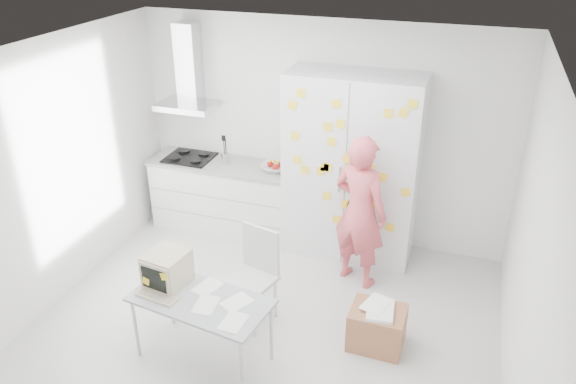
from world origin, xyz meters
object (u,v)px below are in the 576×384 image
(person, at_px, (360,212))
(cardboard_box, at_px, (377,327))
(desk, at_px, (179,282))
(chair, at_px, (254,270))

(person, bearing_deg, cardboard_box, 134.51)
(desk, bearing_deg, chair, 62.25)
(person, xyz_separation_m, cardboard_box, (0.42, -1.00, -0.65))
(desk, bearing_deg, person, 59.15)
(person, xyz_separation_m, desk, (-1.30, -1.60, -0.11))
(desk, distance_m, chair, 0.81)
(person, relative_size, chair, 1.74)
(person, bearing_deg, chair, 70.68)
(chair, bearing_deg, person, 63.47)
(chair, relative_size, cardboard_box, 1.91)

